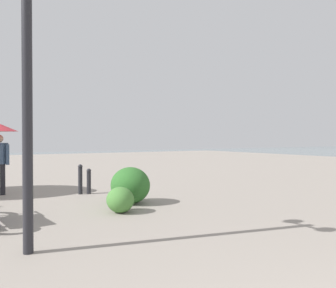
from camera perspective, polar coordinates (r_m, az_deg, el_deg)
lamppost at (r=5.20m, az=-22.67°, el=12.91°), size 0.98×0.28×4.04m
bollard_near at (r=10.10m, az=-13.19°, el=-6.03°), size 0.13×0.13×0.73m
bollard_mid at (r=10.11m, az=-14.56°, el=-5.66°), size 0.13×0.13×0.86m
shrub_low at (r=7.48m, az=-8.06°, el=-9.29°), size 0.65×0.59×0.56m
shrub_round at (r=8.45m, az=-6.37°, el=-6.93°), size 1.06×0.95×0.90m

